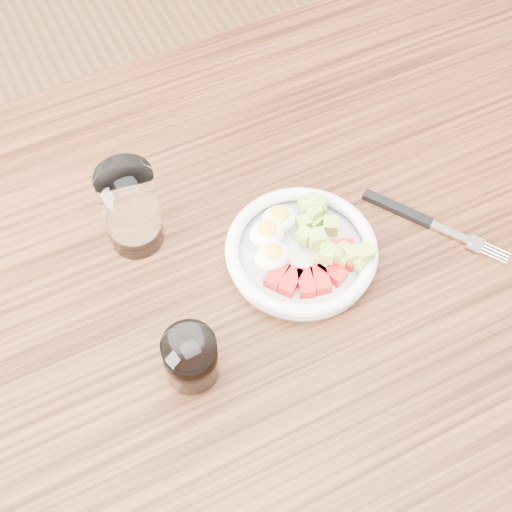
{
  "coord_description": "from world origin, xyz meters",
  "views": [
    {
      "loc": [
        -0.23,
        -0.43,
        1.56
      ],
      "look_at": [
        -0.01,
        0.01,
        0.8
      ],
      "focal_mm": 50.0,
      "sensor_mm": 36.0,
      "label": 1
    }
  ],
  "objects": [
    {
      "name": "dining_table",
      "position": [
        0.0,
        0.0,
        0.67
      ],
      "size": [
        1.5,
        0.9,
        0.77
      ],
      "color": "brown",
      "rests_on": "ground"
    },
    {
      "name": "fork",
      "position": [
        0.22,
        -0.02,
        0.77
      ],
      "size": [
        0.13,
        0.19,
        0.01
      ],
      "color": "black",
      "rests_on": "dining_table"
    },
    {
      "name": "ground",
      "position": [
        0.0,
        0.0,
        0.0
      ],
      "size": [
        4.0,
        4.0,
        0.0
      ],
      "primitive_type": "plane",
      "color": "brown",
      "rests_on": "ground"
    },
    {
      "name": "coffee_glass",
      "position": [
        -0.14,
        -0.09,
        0.81
      ],
      "size": [
        0.06,
        0.06,
        0.07
      ],
      "color": "white",
      "rests_on": "dining_table"
    },
    {
      "name": "water_glass",
      "position": [
        -0.13,
        0.12,
        0.83
      ],
      "size": [
        0.07,
        0.07,
        0.13
      ],
      "primitive_type": "cylinder",
      "color": "white",
      "rests_on": "dining_table"
    },
    {
      "name": "bowl",
      "position": [
        0.05,
        -0.0,
        0.79
      ],
      "size": [
        0.2,
        0.2,
        0.05
      ],
      "color": "white",
      "rests_on": "dining_table"
    }
  ]
}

